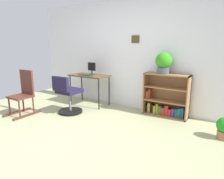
# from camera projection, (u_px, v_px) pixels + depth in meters

# --- Properties ---
(ground_plane) EXTENTS (6.24, 6.24, 0.00)m
(ground_plane) POSITION_uv_depth(u_px,v_px,m) (62.00, 139.00, 3.15)
(ground_plane) COLOR tan
(wall_back) EXTENTS (5.20, 0.12, 2.47)m
(wall_back) POSITION_uv_depth(u_px,v_px,m) (127.00, 55.00, 4.64)
(wall_back) COLOR white
(wall_back) RESTS_ON ground_plane
(desk) EXTENTS (0.96, 0.51, 0.75)m
(desk) POSITION_uv_depth(u_px,v_px,m) (89.00, 78.00, 4.84)
(desk) COLOR brown
(desk) RESTS_ON ground_plane
(monitor) EXTENTS (0.22, 0.14, 0.30)m
(monitor) POSITION_uv_depth(u_px,v_px,m) (92.00, 68.00, 4.85)
(monitor) COLOR #262628
(monitor) RESTS_ON desk
(keyboard) EXTENTS (0.36, 0.12, 0.02)m
(keyboard) POSITION_uv_depth(u_px,v_px,m) (86.00, 75.00, 4.74)
(keyboard) COLOR #1A3323
(keyboard) RESTS_ON desk
(office_chair) EXTENTS (0.52, 0.55, 0.83)m
(office_chair) POSITION_uv_depth(u_px,v_px,m) (68.00, 97.00, 4.25)
(office_chair) COLOR black
(office_chair) RESTS_ON ground_plane
(rocking_chair) EXTENTS (0.42, 0.64, 0.94)m
(rocking_chair) POSITION_uv_depth(u_px,v_px,m) (24.00, 93.00, 4.19)
(rocking_chair) COLOR #532922
(rocking_chair) RESTS_ON ground_plane
(bookshelf_low) EXTENTS (0.91, 0.30, 0.89)m
(bookshelf_low) POSITION_uv_depth(u_px,v_px,m) (166.00, 98.00, 4.13)
(bookshelf_low) COLOR #9C6C41
(bookshelf_low) RESTS_ON ground_plane
(potted_plant_on_shelf) EXTENTS (0.33, 0.33, 0.43)m
(potted_plant_on_shelf) POSITION_uv_depth(u_px,v_px,m) (164.00, 62.00, 3.95)
(potted_plant_on_shelf) COLOR #474C51
(potted_plant_on_shelf) RESTS_ON bookshelf_low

